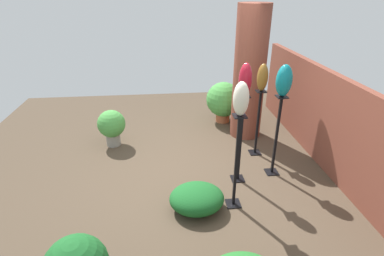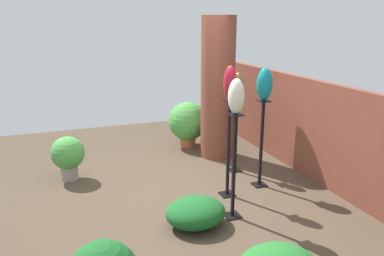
{
  "view_description": "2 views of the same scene",
  "coord_description": "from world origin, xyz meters",
  "px_view_note": "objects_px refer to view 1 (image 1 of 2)",
  "views": [
    {
      "loc": [
        4.04,
        -0.39,
        2.76
      ],
      "look_at": [
        -0.2,
        0.04,
        0.72
      ],
      "focal_mm": 28.0,
      "sensor_mm": 36.0,
      "label": 1
    },
    {
      "loc": [
        4.64,
        -1.45,
        2.41
      ],
      "look_at": [
        -0.04,
        0.28,
        0.97
      ],
      "focal_mm": 35.0,
      "sensor_mm": 36.0,
      "label": 2
    }
  ],
  "objects_px": {
    "potted_plant_near_pillar": "(223,100)",
    "brick_pillar": "(249,74)",
    "pedestal_ivory": "(236,166)",
    "art_vase_ruby": "(245,79)",
    "pedestal_ruby": "(240,143)",
    "art_vase_teal": "(284,81)",
    "art_vase_ivory": "(241,99)",
    "pedestal_bronze": "(257,126)",
    "potted_plant_back_center": "(112,125)",
    "art_vase_bronze": "(263,77)",
    "pedestal_teal": "(276,140)"
  },
  "relations": [
    {
      "from": "pedestal_ruby",
      "to": "pedestal_bronze",
      "type": "bearing_deg",
      "value": 146.54
    },
    {
      "from": "pedestal_teal",
      "to": "art_vase_teal",
      "type": "height_order",
      "value": "art_vase_teal"
    },
    {
      "from": "art_vase_bronze",
      "to": "pedestal_ruby",
      "type": "bearing_deg",
      "value": -33.46
    },
    {
      "from": "brick_pillar",
      "to": "pedestal_ivory",
      "type": "relative_size",
      "value": 1.85
    },
    {
      "from": "art_vase_teal",
      "to": "potted_plant_back_center",
      "type": "distance_m",
      "value": 3.15
    },
    {
      "from": "brick_pillar",
      "to": "potted_plant_near_pillar",
      "type": "distance_m",
      "value": 1.05
    },
    {
      "from": "pedestal_ruby",
      "to": "art_vase_teal",
      "type": "bearing_deg",
      "value": 101.98
    },
    {
      "from": "potted_plant_back_center",
      "to": "pedestal_ruby",
      "type": "bearing_deg",
      "value": 57.07
    },
    {
      "from": "pedestal_ivory",
      "to": "art_vase_teal",
      "type": "distance_m",
      "value": 1.41
    },
    {
      "from": "pedestal_ivory",
      "to": "art_vase_bronze",
      "type": "bearing_deg",
      "value": 152.17
    },
    {
      "from": "brick_pillar",
      "to": "potted_plant_back_center",
      "type": "distance_m",
      "value": 2.74
    },
    {
      "from": "potted_plant_back_center",
      "to": "art_vase_ruby",
      "type": "bearing_deg",
      "value": 57.07
    },
    {
      "from": "pedestal_ivory",
      "to": "pedestal_ruby",
      "type": "distance_m",
      "value": 0.61
    },
    {
      "from": "brick_pillar",
      "to": "art_vase_bronze",
      "type": "relative_size",
      "value": 5.5
    },
    {
      "from": "potted_plant_near_pillar",
      "to": "art_vase_ivory",
      "type": "bearing_deg",
      "value": -8.18
    },
    {
      "from": "art_vase_ivory",
      "to": "potted_plant_back_center",
      "type": "bearing_deg",
      "value": -135.68
    },
    {
      "from": "brick_pillar",
      "to": "art_vase_teal",
      "type": "xyz_separation_m",
      "value": [
        1.43,
        0.07,
        0.3
      ]
    },
    {
      "from": "potted_plant_near_pillar",
      "to": "brick_pillar",
      "type": "bearing_deg",
      "value": 26.1
    },
    {
      "from": "pedestal_ivory",
      "to": "art_vase_ruby",
      "type": "bearing_deg",
      "value": 160.69
    },
    {
      "from": "pedestal_ivory",
      "to": "art_vase_bronze",
      "type": "xyz_separation_m",
      "value": [
        -1.34,
        0.71,
        0.79
      ]
    },
    {
      "from": "pedestal_teal",
      "to": "pedestal_ivory",
      "type": "bearing_deg",
      "value": -48.71
    },
    {
      "from": "art_vase_bronze",
      "to": "brick_pillar",
      "type": "bearing_deg",
      "value": 178.8
    },
    {
      "from": "pedestal_bronze",
      "to": "potted_plant_near_pillar",
      "type": "relative_size",
      "value": 1.33
    },
    {
      "from": "art_vase_ivory",
      "to": "art_vase_ruby",
      "type": "relative_size",
      "value": 0.93
    },
    {
      "from": "potted_plant_near_pillar",
      "to": "art_vase_ruby",
      "type": "bearing_deg",
      "value": -5.15
    },
    {
      "from": "pedestal_ivory",
      "to": "pedestal_teal",
      "type": "distance_m",
      "value": 1.07
    },
    {
      "from": "brick_pillar",
      "to": "art_vase_ivory",
      "type": "distance_m",
      "value": 2.27
    },
    {
      "from": "potted_plant_near_pillar",
      "to": "art_vase_teal",
      "type": "bearing_deg",
      "value": 10.79
    },
    {
      "from": "art_vase_ivory",
      "to": "pedestal_ruby",
      "type": "bearing_deg",
      "value": 160.69
    },
    {
      "from": "pedestal_bronze",
      "to": "art_vase_ruby",
      "type": "distance_m",
      "value": 1.42
    },
    {
      "from": "pedestal_ruby",
      "to": "art_vase_bronze",
      "type": "relative_size",
      "value": 3.06
    },
    {
      "from": "pedestal_bronze",
      "to": "brick_pillar",
      "type": "bearing_deg",
      "value": 178.8
    },
    {
      "from": "pedestal_teal",
      "to": "pedestal_ruby",
      "type": "distance_m",
      "value": 0.61
    },
    {
      "from": "art_vase_bronze",
      "to": "pedestal_teal",
      "type": "bearing_deg",
      "value": 8.0
    },
    {
      "from": "art_vase_ivory",
      "to": "art_vase_ruby",
      "type": "height_order",
      "value": "art_vase_ruby"
    },
    {
      "from": "pedestal_bronze",
      "to": "art_vase_ivory",
      "type": "distance_m",
      "value": 1.83
    },
    {
      "from": "pedestal_ruby",
      "to": "art_vase_ivory",
      "type": "distance_m",
      "value": 1.1
    },
    {
      "from": "art_vase_teal",
      "to": "pedestal_ruby",
      "type": "bearing_deg",
      "value": -78.02
    },
    {
      "from": "brick_pillar",
      "to": "art_vase_ivory",
      "type": "relative_size",
      "value": 5.91
    },
    {
      "from": "brick_pillar",
      "to": "art_vase_bronze",
      "type": "distance_m",
      "value": 0.8
    },
    {
      "from": "pedestal_ruby",
      "to": "art_vase_bronze",
      "type": "xyz_separation_m",
      "value": [
        -0.77,
        0.51,
        0.77
      ]
    },
    {
      "from": "art_vase_bronze",
      "to": "potted_plant_back_center",
      "type": "relative_size",
      "value": 0.65
    },
    {
      "from": "art_vase_ivory",
      "to": "art_vase_teal",
      "type": "distance_m",
      "value": 1.07
    },
    {
      "from": "pedestal_ivory",
      "to": "potted_plant_near_pillar",
      "type": "distance_m",
      "value": 2.83
    },
    {
      "from": "art_vase_ivory",
      "to": "art_vase_teal",
      "type": "height_order",
      "value": "art_vase_teal"
    },
    {
      "from": "art_vase_bronze",
      "to": "potted_plant_back_center",
      "type": "bearing_deg",
      "value": -102.59
    },
    {
      "from": "potted_plant_near_pillar",
      "to": "pedestal_ruby",
      "type": "bearing_deg",
      "value": -5.15
    },
    {
      "from": "pedestal_ruby",
      "to": "potted_plant_back_center",
      "type": "bearing_deg",
      "value": -122.93
    },
    {
      "from": "brick_pillar",
      "to": "art_vase_ruby",
      "type": "bearing_deg",
      "value": -18.64
    },
    {
      "from": "pedestal_teal",
      "to": "potted_plant_near_pillar",
      "type": "xyz_separation_m",
      "value": [
        -2.09,
        -0.4,
        -0.11
      ]
    }
  ]
}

